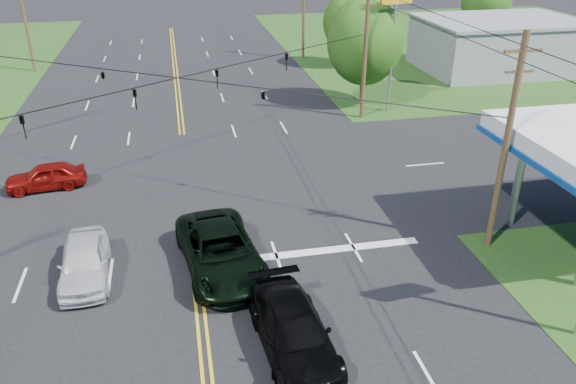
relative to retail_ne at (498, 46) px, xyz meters
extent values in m
plane|color=black|center=(-30.00, -20.00, -2.20)|extent=(280.00, 280.00, 0.00)
cube|color=#1E4416|center=(5.00, 12.00, -2.20)|extent=(46.00, 48.00, 0.03)
cube|color=silver|center=(-25.00, -28.00, -2.20)|extent=(10.00, 0.50, 0.02)
cube|color=gray|center=(0.00, 0.00, 0.00)|extent=(14.00, 10.00, 4.40)
cylinder|color=#A5A5AA|center=(-15.00, -27.50, 0.12)|extent=(0.36, 0.36, 4.65)
cylinder|color=#422B1C|center=(-17.00, -29.00, 2.55)|extent=(0.28, 0.28, 9.50)
cube|color=#422B1C|center=(-17.00, -29.00, 6.50)|extent=(1.60, 0.12, 0.12)
cube|color=#422B1C|center=(-17.00, -29.00, 5.70)|extent=(1.20, 0.10, 0.10)
cylinder|color=#422B1C|center=(-17.00, -11.00, 2.55)|extent=(0.28, 0.28, 9.50)
cube|color=#422B1C|center=(-17.00, -11.00, 5.70)|extent=(1.20, 0.10, 0.10)
cylinder|color=#422B1C|center=(-43.00, 8.00, 2.80)|extent=(0.28, 0.28, 10.00)
cylinder|color=#422B1C|center=(-17.00, 8.00, 2.80)|extent=(0.28, 0.28, 10.00)
imported|color=black|center=(-36.50, -24.50, 3.22)|extent=(0.17, 0.21, 1.05)
imported|color=black|center=(-32.08, -21.44, 3.22)|extent=(0.17, 0.21, 1.05)
imported|color=black|center=(-27.92, -18.56, 3.22)|extent=(0.17, 0.21, 1.05)
imported|color=black|center=(-23.50, -15.50, 3.22)|extent=(0.17, 0.21, 1.05)
imported|color=black|center=(-33.90, -17.30, 3.50)|extent=(1.24, 0.26, 0.50)
imported|color=black|center=(-26.10, -22.70, 3.50)|extent=(1.24, 0.26, 0.50)
cylinder|color=black|center=(-17.00, -22.00, 6.70)|extent=(0.04, 100.00, 0.04)
cylinder|color=black|center=(-17.00, -22.00, 6.10)|extent=(0.04, 100.00, 0.04)
cylinder|color=#422B1C|center=(-16.00, -8.00, -0.55)|extent=(0.36, 0.36, 3.30)
ellipsoid|color=#1D4F15|center=(-16.00, -8.00, 2.67)|extent=(5.70, 5.70, 6.60)
cylinder|color=#422B1C|center=(-13.50, 4.00, -0.77)|extent=(0.36, 0.36, 2.86)
ellipsoid|color=#1D4F15|center=(-13.50, 4.00, 2.03)|extent=(4.94, 4.94, 5.72)
cylinder|color=#422B1C|center=(4.00, 10.00, -0.66)|extent=(0.36, 0.36, 3.08)
ellipsoid|color=#1D4F15|center=(4.00, 10.00, 2.35)|extent=(5.32, 5.32, 6.16)
imported|color=black|center=(-28.94, -28.50, -1.31)|extent=(3.75, 6.74, 1.78)
imported|color=black|center=(-27.00, -33.87, -1.40)|extent=(2.68, 5.70, 1.61)
imported|color=silver|center=(-34.42, -28.00, -1.40)|extent=(2.11, 4.77, 1.60)
imported|color=maroon|center=(-37.45, -18.82, -1.50)|extent=(4.30, 2.14, 1.41)
imported|color=#98999D|center=(-7.26, -18.75, -1.55)|extent=(4.59, 2.21, 1.29)
cylinder|color=#A5A5AA|center=(-14.61, -10.00, 2.29)|extent=(0.20, 0.20, 8.98)
camera|label=1|loc=(-30.17, -48.32, 11.21)|focal=35.00mm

